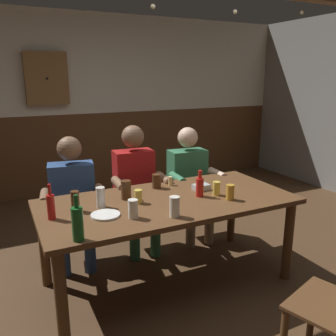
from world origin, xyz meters
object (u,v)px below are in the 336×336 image
at_px(table_candle, 170,181).
at_px(pint_glass_0, 100,197).
at_px(bottle_0, 51,206).
at_px(pint_glass_3, 75,201).
at_px(pint_glass_4, 157,181).
at_px(pint_glass_6, 230,192).
at_px(bottle_1, 200,186).
at_px(pint_glass_2, 175,207).
at_px(wall_dart_cabinet, 47,78).
at_px(condiment_caddy, 201,187).
at_px(pint_glass_7, 216,188).
at_px(pint_glass_8, 133,209).
at_px(person_1, 136,182).
at_px(plate_0, 105,215).
at_px(person_2, 190,178).
at_px(bottle_2, 78,223).
at_px(pint_glass_5, 138,196).
at_px(pint_glass_1, 126,190).
at_px(person_0, 73,194).
at_px(dining_table, 168,210).

xyz_separation_m(table_candle, pint_glass_0, (-0.73, -0.27, 0.04)).
height_order(bottle_0, pint_glass_3, bottle_0).
bearing_deg(pint_glass_4, pint_glass_6, -53.20).
distance_m(bottle_1, pint_glass_2, 0.49).
bearing_deg(table_candle, wall_dart_cabinet, 106.22).
relative_size(condiment_caddy, pint_glass_2, 0.93).
distance_m(pint_glass_4, pint_glass_6, 0.68).
bearing_deg(pint_glass_7, pint_glass_8, -168.97).
bearing_deg(person_1, plate_0, 59.66).
relative_size(person_2, plate_0, 5.68).
bearing_deg(bottle_2, pint_glass_5, 38.29).
distance_m(bottle_0, pint_glass_1, 0.63).
height_order(pint_glass_2, wall_dart_cabinet, wall_dart_cabinet).
relative_size(person_0, pint_glass_6, 9.46).
bearing_deg(condiment_caddy, pint_glass_5, -173.83).
height_order(pint_glass_0, pint_glass_3, pint_glass_0).
height_order(person_0, bottle_1, person_0).
relative_size(pint_glass_5, pint_glass_6, 0.86).
bearing_deg(pint_glass_2, person_2, 55.48).
relative_size(pint_glass_7, pint_glass_8, 0.86).
bearing_deg(dining_table, pint_glass_5, 173.17).
bearing_deg(pint_glass_8, pint_glass_1, 77.20).
bearing_deg(person_1, wall_dart_cabinet, -72.76).
relative_size(condiment_caddy, wall_dart_cabinet, 0.20).
bearing_deg(person_0, pint_glass_5, 128.41).
bearing_deg(pint_glass_6, pint_glass_3, 165.61).
distance_m(dining_table, person_0, 0.96).
bearing_deg(pint_glass_3, dining_table, -5.98).
bearing_deg(pint_glass_5, person_0, 118.79).
bearing_deg(pint_glass_8, pint_glass_3, 136.99).
xyz_separation_m(person_1, bottle_2, (-0.81, -1.14, 0.17)).
height_order(bottle_2, pint_glass_7, bottle_2).
xyz_separation_m(person_0, pint_glass_0, (0.09, -0.65, 0.16)).
xyz_separation_m(pint_glass_2, wall_dart_cabinet, (-0.38, 3.06, 0.86)).
bearing_deg(bottle_1, pint_glass_5, 171.79).
bearing_deg(pint_glass_6, pint_glass_4, 126.80).
distance_m(dining_table, pint_glass_6, 0.53).
xyz_separation_m(pint_glass_0, pint_glass_5, (0.29, -0.04, -0.03)).
height_order(condiment_caddy, pint_glass_8, pint_glass_8).
xyz_separation_m(pint_glass_0, pint_glass_8, (0.15, -0.31, -0.01)).
distance_m(pint_glass_1, pint_glass_6, 0.84).
bearing_deg(pint_glass_6, bottle_2, -171.28).
relative_size(person_0, pint_glass_1, 7.69).
bearing_deg(bottle_2, condiment_caddy, 23.49).
xyz_separation_m(pint_glass_2, pint_glass_7, (0.53, 0.26, -0.02)).
relative_size(bottle_0, pint_glass_2, 1.71).
xyz_separation_m(bottle_0, bottle_2, (0.10, -0.42, 0.02)).
bearing_deg(pint_glass_8, pint_glass_6, 0.84).
xyz_separation_m(dining_table, pint_glass_0, (-0.54, 0.07, 0.17)).
bearing_deg(pint_glass_6, condiment_caddy, 103.49).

